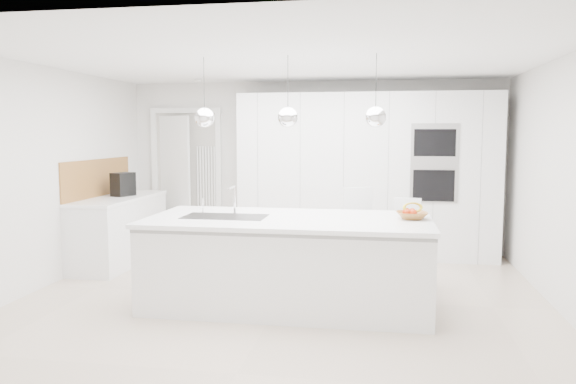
% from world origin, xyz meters
% --- Properties ---
extents(floor, '(5.50, 5.50, 0.00)m').
position_xyz_m(floor, '(0.00, 0.00, 0.00)').
color(floor, beige).
rests_on(floor, ground).
extents(wall_back, '(5.50, 0.00, 5.50)m').
position_xyz_m(wall_back, '(0.00, 2.50, 1.25)').
color(wall_back, silver).
rests_on(wall_back, ground).
extents(wall_left, '(0.00, 5.00, 5.00)m').
position_xyz_m(wall_left, '(-2.75, 0.00, 1.25)').
color(wall_left, silver).
rests_on(wall_left, ground).
extents(ceiling, '(5.50, 5.50, 0.00)m').
position_xyz_m(ceiling, '(0.00, 0.00, 2.50)').
color(ceiling, white).
rests_on(ceiling, wall_back).
extents(tall_cabinets, '(3.60, 0.60, 2.30)m').
position_xyz_m(tall_cabinets, '(0.80, 2.20, 1.15)').
color(tall_cabinets, white).
rests_on(tall_cabinets, floor).
extents(oven_stack, '(0.62, 0.04, 1.05)m').
position_xyz_m(oven_stack, '(1.70, 1.89, 1.35)').
color(oven_stack, '#A5A5A8').
rests_on(oven_stack, tall_cabinets).
extents(doorway_frame, '(1.11, 0.08, 2.13)m').
position_xyz_m(doorway_frame, '(-1.95, 2.47, 1.02)').
color(doorway_frame, white).
rests_on(doorway_frame, floor).
extents(hallway_door, '(0.76, 0.38, 2.00)m').
position_xyz_m(hallway_door, '(-2.20, 2.42, 1.00)').
color(hallway_door, white).
rests_on(hallway_door, floor).
extents(radiator, '(0.32, 0.04, 1.40)m').
position_xyz_m(radiator, '(-1.63, 2.46, 0.85)').
color(radiator, white).
rests_on(radiator, floor).
extents(left_base_cabinets, '(0.60, 1.80, 0.86)m').
position_xyz_m(left_base_cabinets, '(-2.45, 1.20, 0.43)').
color(left_base_cabinets, white).
rests_on(left_base_cabinets, floor).
extents(left_worktop, '(0.62, 1.82, 0.04)m').
position_xyz_m(left_worktop, '(-2.45, 1.20, 0.88)').
color(left_worktop, white).
rests_on(left_worktop, left_base_cabinets).
extents(oak_backsplash, '(0.02, 1.80, 0.50)m').
position_xyz_m(oak_backsplash, '(-2.74, 1.20, 1.15)').
color(oak_backsplash, '#A16A2F').
rests_on(oak_backsplash, wall_left).
extents(island_base, '(2.80, 1.20, 0.86)m').
position_xyz_m(island_base, '(0.10, -0.30, 0.43)').
color(island_base, white).
rests_on(island_base, floor).
extents(island_worktop, '(2.84, 1.40, 0.04)m').
position_xyz_m(island_worktop, '(0.10, -0.25, 0.88)').
color(island_worktop, white).
rests_on(island_worktop, island_base).
extents(island_sink, '(0.84, 0.44, 0.18)m').
position_xyz_m(island_sink, '(-0.55, -0.30, 0.82)').
color(island_sink, '#3F3F42').
rests_on(island_sink, island_worktop).
extents(island_tap, '(0.02, 0.02, 0.30)m').
position_xyz_m(island_tap, '(-0.50, -0.10, 1.05)').
color(island_tap, white).
rests_on(island_tap, island_worktop).
extents(pendant_left, '(0.20, 0.20, 0.20)m').
position_xyz_m(pendant_left, '(-0.75, -0.30, 1.90)').
color(pendant_left, white).
rests_on(pendant_left, ceiling).
extents(pendant_mid, '(0.20, 0.20, 0.20)m').
position_xyz_m(pendant_mid, '(0.10, -0.30, 1.90)').
color(pendant_mid, white).
rests_on(pendant_mid, ceiling).
extents(pendant_right, '(0.20, 0.20, 0.20)m').
position_xyz_m(pendant_right, '(0.95, -0.30, 1.90)').
color(pendant_right, white).
rests_on(pendant_right, ceiling).
extents(fruit_bowl, '(0.35, 0.35, 0.07)m').
position_xyz_m(fruit_bowl, '(1.32, -0.15, 0.94)').
color(fruit_bowl, '#A16A2F').
rests_on(fruit_bowl, island_worktop).
extents(espresso_machine, '(0.28, 0.34, 0.32)m').
position_xyz_m(espresso_machine, '(-2.43, 1.30, 1.06)').
color(espresso_machine, black).
rests_on(espresso_machine, left_worktop).
extents(bar_stool_left, '(0.53, 0.61, 1.11)m').
position_xyz_m(bar_stool_left, '(0.75, 0.63, 0.55)').
color(bar_stool_left, white).
rests_on(bar_stool_left, floor).
extents(bar_stool_right, '(0.41, 0.51, 1.00)m').
position_xyz_m(bar_stool_right, '(1.31, 0.64, 0.50)').
color(bar_stool_right, white).
rests_on(bar_stool_right, floor).
extents(apple_a, '(0.07, 0.07, 0.07)m').
position_xyz_m(apple_a, '(1.33, -0.19, 0.97)').
color(apple_a, red).
rests_on(apple_a, fruit_bowl).
extents(apple_b, '(0.08, 0.08, 0.08)m').
position_xyz_m(apple_b, '(1.27, -0.18, 0.97)').
color(apple_b, red).
rests_on(apple_b, fruit_bowl).
extents(apple_c, '(0.07, 0.07, 0.07)m').
position_xyz_m(apple_c, '(1.32, -0.09, 0.97)').
color(apple_c, red).
rests_on(apple_c, fruit_bowl).
extents(apple_extra_3, '(0.08, 0.08, 0.08)m').
position_xyz_m(apple_extra_3, '(1.26, -0.15, 0.97)').
color(apple_extra_3, red).
rests_on(apple_extra_3, fruit_bowl).
extents(banana_bunch, '(0.23, 0.17, 0.21)m').
position_xyz_m(banana_bunch, '(1.33, -0.14, 1.01)').
color(banana_bunch, gold).
rests_on(banana_bunch, fruit_bowl).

